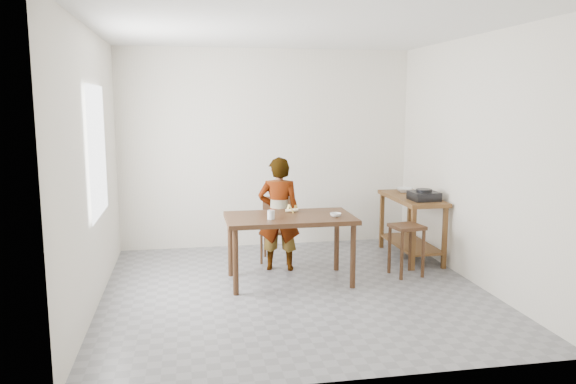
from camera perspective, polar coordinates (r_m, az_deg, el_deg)
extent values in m
cube|color=slate|center=(6.08, 0.69, -10.12)|extent=(4.00, 4.00, 0.04)
cube|color=white|center=(5.79, 0.75, 16.41)|extent=(4.00, 4.00, 0.04)
cube|color=white|center=(7.76, -2.17, 4.41)|extent=(4.00, 0.04, 2.70)
cube|color=white|center=(3.84, 6.57, -0.45)|extent=(4.00, 0.04, 2.70)
cube|color=white|center=(5.74, -19.48, 2.25)|extent=(0.04, 4.00, 2.70)
cube|color=white|center=(6.48, 18.56, 3.02)|extent=(0.04, 4.00, 2.70)
cube|color=white|center=(5.92, -18.78, 3.94)|extent=(0.02, 1.10, 1.30)
imported|color=white|center=(6.64, -0.93, -2.24)|extent=(0.55, 0.43, 1.36)
cylinder|color=silver|center=(5.98, -1.74, -2.32)|extent=(0.10, 0.10, 0.10)
imported|color=silver|center=(6.14, 4.86, -2.32)|extent=(0.14, 0.14, 0.04)
imported|color=silver|center=(7.62, 11.76, 0.19)|extent=(0.29, 0.29, 0.06)
cube|color=black|center=(7.04, 13.64, -0.39)|extent=(0.33, 0.33, 0.11)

